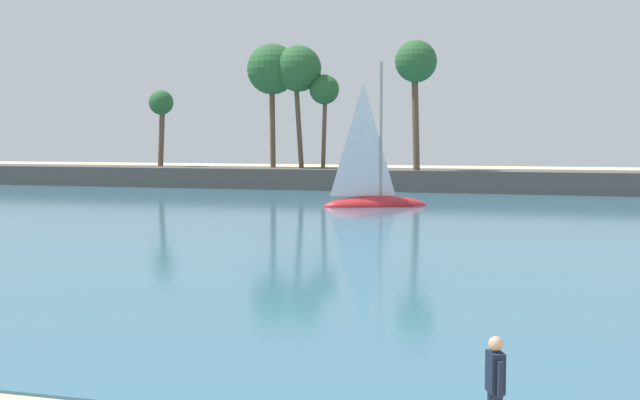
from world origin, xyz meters
name	(u,v)px	position (x,y,z in m)	size (l,w,h in m)	color
sea	(462,199)	(0.00, 57.28, 0.03)	(220.00, 97.56, 0.06)	#386B84
palm_headland	(474,157)	(-0.15, 66.13, 2.86)	(104.53, 6.25, 12.62)	#514C47
person_at_waterline	(495,390)	(6.76, 8.19, 0.89)	(0.32, 0.51, 1.67)	#141E33
sailboat_mid_bay	(373,192)	(-4.60, 49.05, 0.95)	(6.95, 5.01, 9.85)	red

